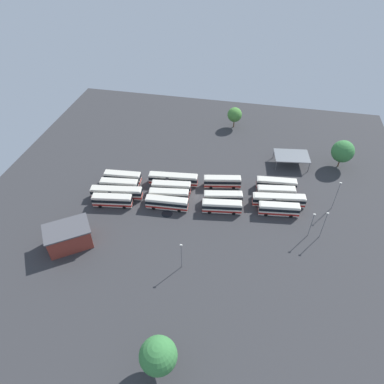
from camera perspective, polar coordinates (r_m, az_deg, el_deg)
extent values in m
plane|color=#333335|center=(101.77, 0.73, -0.82)|extent=(125.25, 125.25, 0.00)
cube|color=silver|center=(100.47, -13.01, -1.36)|extent=(11.36, 4.13, 3.15)
cube|color=beige|center=(99.39, -13.15, -0.66)|extent=(10.90, 3.86, 0.14)
cube|color=black|center=(100.13, -13.06, -1.15)|extent=(11.43, 4.17, 1.01)
cube|color=red|center=(101.05, -12.94, -1.73)|extent=(11.43, 4.17, 0.63)
cube|color=black|center=(98.73, -9.95, -1.24)|extent=(0.36, 2.06, 1.16)
cylinder|color=black|center=(101.35, -10.87, -1.57)|extent=(1.03, 0.44, 1.00)
cylinder|color=black|center=(99.72, -11.14, -2.48)|extent=(1.03, 0.44, 1.00)
cylinder|color=black|center=(103.14, -14.60, -1.40)|extent=(1.03, 0.44, 1.00)
cylinder|color=black|center=(101.54, -14.92, -2.29)|extent=(1.03, 0.44, 1.00)
cube|color=silver|center=(102.72, -12.33, -0.11)|extent=(14.94, 4.63, 3.15)
cube|color=beige|center=(101.66, -12.46, 0.59)|extent=(14.33, 4.34, 0.14)
cube|color=black|center=(102.40, -12.37, 0.11)|extent=(15.02, 4.67, 1.01)
cube|color=red|center=(103.29, -12.26, -0.47)|extent=(15.02, 4.67, 0.63)
cube|color=black|center=(100.69, -8.32, -0.01)|extent=(0.36, 2.06, 1.16)
cube|color=#47474C|center=(103.15, -13.20, -0.07)|extent=(1.26, 2.68, 3.02)
cylinder|color=black|center=(103.39, -9.64, -0.35)|extent=(1.03, 0.44, 1.00)
cylinder|color=black|center=(101.72, -9.88, -1.22)|extent=(1.03, 0.44, 1.00)
cylinder|color=black|center=(105.69, -14.48, -0.15)|extent=(1.03, 0.44, 1.00)
cylinder|color=black|center=(104.05, -14.79, -1.00)|extent=(1.03, 0.44, 1.00)
cube|color=silver|center=(105.25, -11.90, 1.15)|extent=(11.34, 3.80, 3.15)
cube|color=beige|center=(104.22, -12.02, 1.84)|extent=(10.87, 3.54, 0.14)
cube|color=black|center=(104.94, -11.93, 1.36)|extent=(11.40, 3.84, 1.01)
cube|color=red|center=(105.81, -11.83, 0.79)|extent=(11.40, 3.84, 0.63)
cube|color=black|center=(103.50, -8.97, 1.25)|extent=(0.30, 2.06, 1.16)
cylinder|color=black|center=(106.10, -9.85, 0.89)|extent=(1.03, 0.41, 1.00)
cylinder|color=black|center=(104.41, -10.13, 0.07)|extent=(1.03, 0.41, 1.00)
cylinder|color=black|center=(107.93, -13.41, 1.09)|extent=(1.03, 0.41, 1.00)
cylinder|color=black|center=(106.27, -13.73, 0.28)|extent=(1.03, 0.41, 1.00)
cube|color=silver|center=(107.93, -11.37, 2.41)|extent=(11.23, 3.40, 3.15)
cube|color=beige|center=(106.92, -11.48, 3.09)|extent=(10.78, 3.16, 0.14)
cube|color=black|center=(107.62, -11.40, 2.62)|extent=(11.29, 3.44, 1.01)
cube|color=red|center=(108.47, -11.30, 2.05)|extent=(11.29, 3.44, 0.63)
cube|color=black|center=(106.08, -8.54, 2.45)|extent=(0.22, 2.07, 1.16)
cylinder|color=black|center=(108.70, -9.38, 2.10)|extent=(1.02, 0.38, 1.00)
cylinder|color=black|center=(106.99, -9.68, 1.32)|extent=(1.02, 0.38, 1.00)
cylinder|color=black|center=(110.65, -12.81, 2.35)|extent=(1.02, 0.38, 1.00)
cylinder|color=black|center=(108.98, -13.16, 1.59)|extent=(1.02, 0.38, 1.00)
cube|color=silver|center=(97.33, -4.17, -1.84)|extent=(12.00, 3.24, 3.15)
cube|color=beige|center=(96.22, -4.22, -1.12)|extent=(11.51, 3.01, 0.14)
cube|color=black|center=(96.99, -4.18, -1.62)|extent=(12.06, 3.28, 1.01)
cube|color=red|center=(97.94, -4.14, -2.21)|extent=(12.06, 3.28, 0.63)
cube|color=black|center=(96.06, -0.71, -1.92)|extent=(0.19, 2.07, 1.16)
cylinder|color=black|center=(98.53, -1.90, -2.17)|extent=(1.02, 0.36, 1.00)
cylinder|color=black|center=(96.89, -2.13, -3.11)|extent=(1.02, 0.36, 1.00)
cylinder|color=black|center=(99.79, -6.07, -1.75)|extent=(1.02, 0.36, 1.00)
cylinder|color=black|center=(98.17, -6.37, -2.67)|extent=(1.02, 0.36, 1.00)
cube|color=silver|center=(99.74, -3.81, -0.53)|extent=(11.57, 4.08, 3.15)
cube|color=beige|center=(98.65, -3.86, 0.18)|extent=(11.10, 3.82, 0.14)
cube|color=black|center=(99.40, -3.83, -0.32)|extent=(11.63, 4.13, 1.01)
cube|color=red|center=(100.33, -3.79, -0.91)|extent=(11.63, 4.13, 0.63)
cube|color=black|center=(98.85, -0.56, -0.41)|extent=(0.35, 2.06, 1.16)
cylinder|color=black|center=(101.18, -1.73, -0.76)|extent=(1.03, 0.44, 1.00)
cylinder|color=black|center=(99.48, -1.84, -1.65)|extent=(1.03, 0.44, 1.00)
cylinder|color=black|center=(101.96, -5.67, -0.59)|extent=(1.03, 0.44, 1.00)
cylinder|color=black|center=(100.27, -5.85, -1.47)|extent=(1.03, 0.44, 1.00)
cube|color=silver|center=(102.33, -3.43, 0.78)|extent=(11.67, 3.92, 3.15)
cube|color=beige|center=(101.27, -3.47, 1.48)|extent=(11.19, 3.66, 0.14)
cube|color=black|center=(102.01, -3.44, 0.99)|extent=(11.73, 3.96, 1.01)
cube|color=red|center=(102.91, -3.41, 0.40)|extent=(11.73, 3.96, 0.63)
cube|color=black|center=(101.41, -0.23, 0.87)|extent=(0.31, 2.06, 1.16)
cylinder|color=black|center=(103.74, -1.38, 0.52)|extent=(1.03, 0.42, 1.00)
cylinder|color=black|center=(102.01, -1.50, -0.33)|extent=(1.03, 0.42, 1.00)
cylinder|color=black|center=(104.58, -5.25, 0.72)|extent=(1.03, 0.42, 1.00)
cylinder|color=black|center=(102.85, -5.44, -0.13)|extent=(1.03, 0.42, 1.00)
cube|color=silver|center=(105.28, -3.10, 2.15)|extent=(14.91, 4.02, 3.15)
cube|color=beige|center=(104.25, -3.13, 2.85)|extent=(14.30, 3.76, 0.14)
cube|color=black|center=(104.96, -3.11, 2.36)|extent=(14.99, 4.07, 1.01)
cube|color=red|center=(105.84, -3.08, 1.78)|extent=(14.99, 4.07, 0.63)
cube|color=black|center=(104.19, 0.91, 2.15)|extent=(0.27, 2.07, 1.16)
cube|color=#47474C|center=(105.50, -3.97, 2.20)|extent=(1.16, 2.65, 3.02)
cylinder|color=black|center=(106.54, -0.56, 1.82)|extent=(1.03, 0.40, 1.00)
cylinder|color=black|center=(104.77, -0.69, 1.01)|extent=(1.03, 0.40, 1.00)
cylinder|color=black|center=(107.72, -5.39, 2.12)|extent=(1.03, 0.40, 1.00)
cylinder|color=black|center=(105.97, -5.61, 1.33)|extent=(1.03, 0.40, 1.00)
cube|color=silver|center=(96.43, 4.95, -2.40)|extent=(11.13, 4.01, 3.15)
cube|color=beige|center=(95.30, 5.01, -1.68)|extent=(10.67, 3.75, 0.14)
cube|color=black|center=(96.08, 4.97, -2.18)|extent=(11.19, 4.05, 1.01)
cube|color=red|center=(97.04, 4.92, -2.77)|extent=(11.19, 4.05, 0.63)
cube|color=black|center=(96.39, 8.21, -2.27)|extent=(0.35, 2.06, 1.16)
cylinder|color=black|center=(98.41, 6.87, -2.59)|extent=(1.03, 0.44, 1.00)
cylinder|color=black|center=(96.75, 6.91, -3.54)|extent=(1.03, 0.44, 1.00)
cylinder|color=black|center=(98.14, 2.94, -2.43)|extent=(1.03, 0.44, 1.00)
cylinder|color=black|center=(96.48, 2.90, -3.38)|extent=(1.03, 0.44, 1.00)
cube|color=silver|center=(99.19, 5.15, -0.91)|extent=(11.18, 4.46, 3.15)
cube|color=beige|center=(98.09, 5.21, -0.20)|extent=(10.71, 4.18, 0.14)
cube|color=black|center=(98.85, 5.17, -0.70)|extent=(11.24, 4.50, 1.01)
cube|color=red|center=(99.78, 5.12, -1.29)|extent=(11.24, 4.50, 0.63)
cube|color=black|center=(99.34, 8.31, -0.69)|extent=(0.43, 2.05, 1.16)
cylinder|color=black|center=(101.27, 6.98, -1.07)|extent=(1.04, 0.48, 1.00)
cylinder|color=black|center=(99.57, 7.07, -1.97)|extent=(1.04, 0.48, 1.00)
cylinder|color=black|center=(100.78, 3.16, -1.02)|extent=(1.04, 0.48, 1.00)
cylinder|color=black|center=(99.07, 3.18, -1.93)|extent=(1.04, 0.48, 1.00)
cube|color=silver|center=(104.55, 5.02, 1.70)|extent=(11.30, 4.48, 3.15)
cube|color=beige|center=(103.51, 5.07, 2.41)|extent=(10.82, 4.20, 0.14)
cube|color=black|center=(104.23, 5.03, 1.92)|extent=(11.36, 4.53, 1.01)
cube|color=red|center=(105.11, 4.99, 1.33)|extent=(11.36, 4.53, 0.63)
cube|color=black|center=(104.71, 8.05, 1.91)|extent=(0.43, 2.05, 1.16)
cylinder|color=black|center=(106.61, 6.78, 1.50)|extent=(1.04, 0.48, 1.00)
cylinder|color=black|center=(104.84, 6.87, 0.69)|extent=(1.04, 0.48, 1.00)
cylinder|color=black|center=(106.13, 3.11, 1.56)|extent=(1.04, 0.48, 1.00)
cylinder|color=black|center=(104.35, 3.13, 0.75)|extent=(1.04, 0.48, 1.00)
cube|color=silver|center=(98.30, 14.14, -2.75)|extent=(11.26, 3.81, 3.15)
cube|color=beige|center=(97.20, 14.30, -2.05)|extent=(10.80, 3.56, 0.14)
cube|color=black|center=(97.96, 14.19, -2.54)|extent=(11.32, 3.86, 1.01)
cube|color=red|center=(98.90, 14.06, -3.11)|extent=(11.32, 3.86, 0.63)
cube|color=black|center=(99.07, 17.34, -2.64)|extent=(0.30, 2.06, 1.16)
cylinder|color=black|center=(100.74, 15.86, -2.94)|extent=(1.03, 0.42, 1.00)
cylinder|color=black|center=(99.11, 16.03, -3.88)|extent=(1.03, 0.42, 1.00)
cylinder|color=black|center=(99.50, 12.01, -2.76)|extent=(1.03, 0.42, 1.00)
cylinder|color=black|center=(97.85, 12.11, -3.70)|extent=(1.03, 0.42, 1.00)
cube|color=silver|center=(101.03, 14.12, -1.31)|extent=(14.94, 4.60, 3.15)
cube|color=beige|center=(99.95, 14.27, -0.61)|extent=(14.33, 4.32, 0.14)
cube|color=black|center=(100.70, 14.17, -1.10)|extent=(15.02, 4.65, 1.01)
cube|color=red|center=(101.61, 14.04, -1.67)|extent=(15.02, 4.65, 0.63)
cube|color=black|center=(102.38, 18.22, -1.20)|extent=(0.36, 2.06, 1.16)
cube|color=#47474C|center=(100.71, 13.22, -1.28)|extent=(1.26, 2.68, 3.02)
cylinder|color=black|center=(103.77, 16.39, -1.52)|extent=(1.03, 0.44, 1.00)
cylinder|color=black|center=(102.12, 16.59, -2.40)|extent=(1.03, 0.44, 1.00)
cylinder|color=black|center=(101.97, 11.40, -1.34)|extent=(1.03, 0.44, 1.00)
cylinder|color=black|center=(100.29, 11.52, -2.24)|extent=(1.03, 0.44, 1.00)
cube|color=silver|center=(103.45, 13.69, -0.02)|extent=(11.15, 4.07, 3.15)
cube|color=beige|center=(102.41, 13.83, 0.67)|extent=(10.69, 3.81, 0.14)
cube|color=black|center=(103.13, 13.73, 0.19)|extent=(11.21, 4.12, 1.01)
cube|color=red|center=(104.02, 13.61, -0.39)|extent=(11.21, 4.12, 0.63)
cube|color=black|center=(104.27, 16.68, 0.11)|extent=(0.36, 2.06, 1.16)
cylinder|color=black|center=(105.90, 15.29, -0.24)|extent=(1.03, 0.44, 1.00)
cylinder|color=black|center=(104.20, 15.47, -1.08)|extent=(1.03, 0.44, 1.00)
cylinder|color=black|center=(104.61, 11.68, -0.10)|extent=(1.03, 0.44, 1.00)
cylinder|color=black|center=(102.89, 11.80, -0.95)|extent=(1.03, 0.44, 1.00)
cube|color=silver|center=(106.39, 13.74, 1.31)|extent=(11.86, 3.46, 3.15)
cube|color=beige|center=(105.38, 13.88, 1.99)|extent=(11.38, 3.22, 0.14)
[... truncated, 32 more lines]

